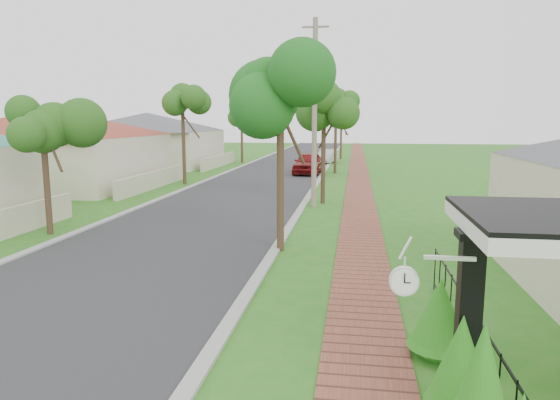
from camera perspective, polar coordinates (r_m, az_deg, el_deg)
The scene contains 16 objects.
ground at distance 9.11m, azimuth -12.09°, elevation -16.71°, with size 160.00×160.00×0.00m, color #27701A.
road at distance 28.56m, azimuth -3.61°, elevation 1.16°, with size 7.00×120.00×0.02m, color #28282B.
kerb_right at distance 28.02m, azimuth 3.70°, elevation 1.00°, with size 0.30×120.00×0.10m, color #9E9E99.
kerb_left at distance 29.54m, azimuth -10.55°, elevation 1.29°, with size 0.30×120.00×0.10m, color #9E9E99.
sidewalk at distance 27.92m, azimuth 9.03°, elevation 0.88°, with size 1.50×120.00×0.03m, color brown.
porch_post at distance 7.38m, azimuth 20.63°, elevation -13.93°, with size 0.48×0.48×2.52m.
picket_fence at distance 8.58m, azimuth 21.36°, elevation -14.92°, with size 0.03×8.02×1.00m.
street_trees at distance 34.99m, azimuth -1.08°, elevation 10.08°, with size 10.70×37.65×5.89m.
hedge_row at distance 7.10m, azimuth 20.43°, elevation -18.13°, with size 0.92×4.89×1.89m.
far_house_red at distance 33.01m, azimuth -24.52°, elevation 5.51°, with size 15.56×15.56×4.60m.
far_house_grey at distance 45.38m, azimuth -14.84°, elevation 6.78°, with size 15.56×15.56×4.60m.
parked_car_red at distance 37.02m, azimuth 3.25°, elevation 4.22°, with size 1.88×4.68×1.59m, color maroon.
parked_car_white at distance 46.52m, azimuth 5.40°, elevation 4.98°, with size 1.34×3.83×1.26m, color silver.
near_tree at distance 14.82m, azimuth 0.05°, elevation 11.69°, with size 2.25×2.25×5.78m.
utility_pole at distance 22.75m, azimuth 3.97°, elevation 9.85°, with size 1.20×0.24×8.37m.
station_clock at distance 6.59m, azimuth 14.41°, elevation -8.73°, with size 1.04×0.13×0.54m.
Camera 1 is at (3.00, -7.64, 3.93)m, focal length 32.00 mm.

